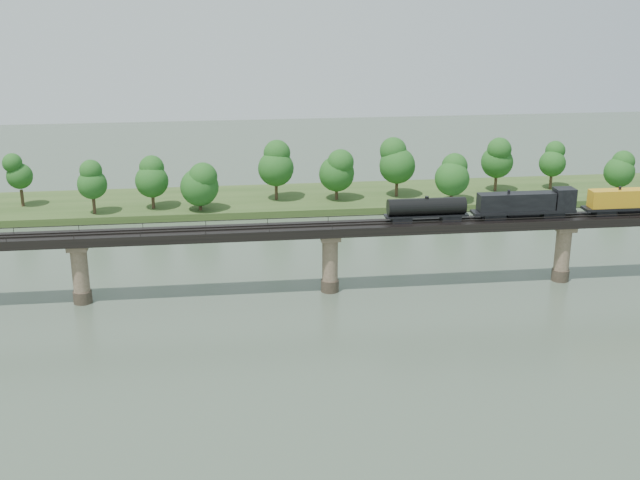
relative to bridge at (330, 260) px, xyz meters
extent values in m
plane|color=#394838|center=(0.00, -30.00, -5.46)|extent=(400.00, 400.00, 0.00)
cube|color=#30481D|center=(0.00, 55.00, -4.66)|extent=(300.00, 24.00, 1.60)
cylinder|color=#473A2D|center=(-40.00, 0.00, -4.46)|extent=(3.00, 3.00, 2.00)
cylinder|color=#8B735B|center=(-40.00, 0.00, 0.04)|extent=(2.60, 2.60, 9.00)
cube|color=#8B735B|center=(-40.00, 0.00, 4.04)|extent=(3.20, 3.20, 1.00)
cylinder|color=#473A2D|center=(0.00, 0.00, -4.46)|extent=(3.00, 3.00, 2.00)
cylinder|color=#8B735B|center=(0.00, 0.00, 0.04)|extent=(2.60, 2.60, 9.00)
cube|color=#8B735B|center=(0.00, 0.00, 4.04)|extent=(3.20, 3.20, 1.00)
cylinder|color=#473A2D|center=(40.00, 0.00, -4.46)|extent=(3.00, 3.00, 2.00)
cylinder|color=#8B735B|center=(40.00, 0.00, 0.04)|extent=(2.60, 2.60, 9.00)
cube|color=#8B735B|center=(40.00, 0.00, 4.04)|extent=(3.20, 3.20, 1.00)
cube|color=black|center=(0.00, 0.00, 5.29)|extent=(220.00, 5.00, 1.50)
cube|color=black|center=(0.00, -0.75, 6.12)|extent=(220.00, 0.12, 0.16)
cube|color=black|center=(0.00, 0.75, 6.12)|extent=(220.00, 0.12, 0.16)
cube|color=black|center=(0.00, -2.40, 6.74)|extent=(220.00, 0.10, 0.10)
cube|color=black|center=(0.00, 2.40, 6.74)|extent=(220.00, 0.10, 0.10)
cube|color=black|center=(0.00, -2.40, 6.39)|extent=(0.08, 0.08, 0.70)
cube|color=black|center=(0.00, 2.40, 6.39)|extent=(0.08, 0.08, 0.70)
cylinder|color=#382619|center=(-60.94, 54.18, -2.00)|extent=(0.70, 0.70, 3.71)
sphere|color=#154915|center=(-60.94, 54.18, 2.95)|extent=(5.67, 5.67, 5.67)
sphere|color=#154915|center=(-60.94, 54.18, 6.04)|extent=(4.25, 4.25, 4.25)
cylinder|color=#382619|center=(-44.43, 46.31, -2.10)|extent=(0.70, 0.70, 3.51)
sphere|color=#154915|center=(-44.43, 46.31, 2.57)|extent=(6.31, 6.31, 6.31)
sphere|color=#154915|center=(-44.43, 46.31, 5.50)|extent=(4.73, 4.73, 4.73)
cylinder|color=#382619|center=(-32.24, 48.84, -2.19)|extent=(0.70, 0.70, 3.34)
sphere|color=#154915|center=(-32.24, 48.84, 2.27)|extent=(7.18, 7.18, 7.18)
sphere|color=#154915|center=(-32.24, 48.84, 5.06)|extent=(5.39, 5.39, 5.39)
cylinder|color=#382619|center=(-22.01, 46.15, -2.45)|extent=(0.70, 0.70, 2.83)
sphere|color=#154915|center=(-22.01, 46.15, 1.32)|extent=(8.26, 8.26, 8.26)
sphere|color=#154915|center=(-22.01, 46.15, 3.68)|extent=(6.19, 6.19, 6.19)
cylinder|color=#382619|center=(-5.04, 52.68, -1.88)|extent=(0.70, 0.70, 3.96)
sphere|color=#154915|center=(-5.04, 52.68, 3.41)|extent=(8.07, 8.07, 8.07)
sphere|color=#154915|center=(-5.04, 52.68, 6.71)|extent=(6.05, 6.05, 6.05)
cylinder|color=#382619|center=(8.52, 51.14, -2.23)|extent=(0.70, 0.70, 3.27)
sphere|color=#154915|center=(8.52, 51.14, 2.13)|extent=(8.03, 8.03, 8.03)
sphere|color=#154915|center=(8.52, 51.14, 4.85)|extent=(6.02, 6.02, 6.02)
cylinder|color=#382619|center=(22.65, 52.31, -1.90)|extent=(0.70, 0.70, 3.92)
sphere|color=#154915|center=(22.65, 52.31, 3.33)|extent=(8.29, 8.29, 8.29)
sphere|color=#154915|center=(22.65, 52.31, 6.60)|extent=(6.21, 6.21, 6.21)
cylinder|color=#382619|center=(33.59, 45.35, -2.35)|extent=(0.70, 0.70, 3.02)
sphere|color=#154915|center=(33.59, 45.35, 1.69)|extent=(7.74, 7.74, 7.74)
sphere|color=#154915|center=(33.59, 45.35, 4.21)|extent=(5.80, 5.80, 5.80)
cylinder|color=#382619|center=(46.81, 54.03, -1.96)|extent=(0.70, 0.70, 3.80)
sphere|color=#154915|center=(46.81, 54.03, 3.10)|extent=(7.47, 7.47, 7.47)
sphere|color=#154915|center=(46.81, 54.03, 6.27)|extent=(5.60, 5.60, 5.60)
cylinder|color=#382619|center=(60.48, 54.26, -2.17)|extent=(0.70, 0.70, 3.38)
sphere|color=#154915|center=(60.48, 54.26, 2.34)|extent=(6.23, 6.23, 6.23)
sphere|color=#154915|center=(60.48, 54.26, 5.16)|extent=(4.67, 4.67, 4.67)
cylinder|color=#382619|center=(74.35, 48.39, -2.47)|extent=(0.70, 0.70, 2.77)
sphere|color=#154915|center=(74.35, 48.39, 1.22)|extent=(7.04, 7.04, 7.04)
sphere|color=#154915|center=(74.35, 48.39, 3.54)|extent=(5.28, 5.28, 5.28)
cube|color=black|center=(46.70, 0.00, 6.55)|extent=(3.68, 2.21, 1.01)
cube|color=black|center=(51.76, 0.00, 7.19)|extent=(17.48, 2.76, 0.46)
cube|color=#BF8217|center=(50.38, 0.00, 8.89)|extent=(12.88, 2.48, 2.94)
cylinder|color=black|center=(51.76, 0.00, 6.68)|extent=(5.52, 1.29, 1.29)
cube|color=black|center=(37.50, 0.00, 6.55)|extent=(3.68, 2.21, 1.01)
cube|color=black|center=(27.38, 0.00, 6.55)|extent=(3.68, 2.21, 1.01)
cube|color=black|center=(32.44, 0.00, 7.19)|extent=(17.48, 2.76, 0.46)
cube|color=black|center=(31.06, 0.00, 8.89)|extent=(12.88, 2.48, 2.94)
cube|color=black|center=(39.34, 0.00, 9.17)|extent=(3.31, 2.76, 3.50)
cylinder|color=black|center=(32.44, 0.00, 6.68)|extent=(5.52, 1.29, 1.29)
cube|color=black|center=(20.03, 0.00, 6.55)|extent=(3.22, 2.02, 1.01)
cube|color=black|center=(11.75, 0.00, 6.55)|extent=(3.22, 2.02, 1.01)
cube|color=black|center=(15.89, 0.00, 7.14)|extent=(13.80, 2.21, 0.28)
cylinder|color=black|center=(15.89, 0.00, 8.62)|extent=(12.88, 2.76, 2.76)
cylinder|color=black|center=(15.89, 0.00, 10.09)|extent=(0.64, 0.64, 0.46)
camera|label=1|loc=(-17.02, -122.80, 44.28)|focal=45.00mm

